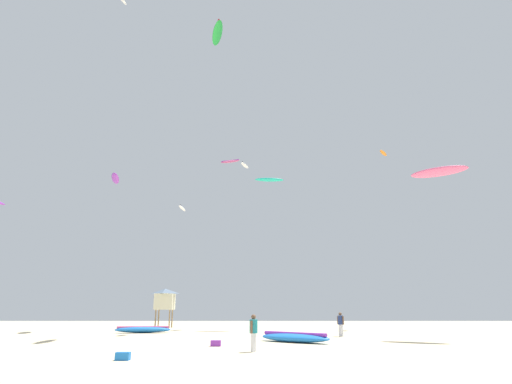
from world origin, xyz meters
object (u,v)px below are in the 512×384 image
kite_grounded_near (295,337)px  kite_aloft_2 (116,178)px  person_midground (341,322)px  kite_aloft_4 (230,161)px  kite_aloft_5 (182,208)px  kite_aloft_7 (218,33)px  kite_grounded_mid (143,330)px  gear_bag (216,343)px  person_foreground (254,330)px  kite_aloft_8 (384,153)px  kite_aloft_6 (245,165)px  kite_aloft_3 (439,172)px  cooler_box (123,356)px  lifeguard_tower (165,299)px  kite_aloft_0 (270,180)px

kite_grounded_near → kite_aloft_2: size_ratio=1.33×
person_midground → kite_aloft_4: (-9.82, 20.76, 19.95)m
kite_aloft_5 → kite_grounded_near: bearing=-47.8°
kite_aloft_5 → kite_aloft_7: 17.34m
kite_grounded_mid → kite_aloft_7: size_ratio=1.18×
kite_aloft_7 → person_midground: bearing=-14.3°
gear_bag → kite_aloft_7: bearing=97.6°
person_foreground → kite_aloft_7: (-3.62, 14.43, 26.81)m
kite_aloft_8 → person_foreground: bearing=-120.3°
kite_grounded_near → kite_aloft_6: 27.27m
kite_aloft_3 → kite_aloft_4: (-17.32, 23.49, 8.92)m
kite_grounded_mid → kite_aloft_2: (-5.02, 4.53, 14.91)m
person_midground → kite_aloft_7: (-10.12, 2.58, 26.81)m
kite_aloft_2 → kite_aloft_7: bearing=-31.9°
gear_bag → person_foreground: bearing=-56.7°
cooler_box → gear_bag: (3.18, 6.77, 0.00)m
lifeguard_tower → kite_aloft_0: bearing=-16.4°
gear_bag → kite_aloft_5: size_ratio=0.27×
kite_aloft_0 → gear_bag: bearing=-100.3°
kite_aloft_0 → kite_aloft_5: 12.13m
kite_grounded_near → kite_aloft_5: kite_aloft_5 is taller
gear_bag → kite_aloft_6: size_ratio=0.23×
person_foreground → kite_grounded_mid: size_ratio=0.36×
person_midground → kite_aloft_8: (8.55, 13.87, 18.60)m
kite_grounded_near → cooler_box: size_ratio=8.55×
kite_grounded_mid → gear_bag: kite_grounded_mid is taller
kite_grounded_near → kite_aloft_2: bearing=138.5°
lifeguard_tower → kite_aloft_8: kite_aloft_8 is taller
gear_bag → kite_aloft_6: bearing=87.7°
kite_aloft_4 → kite_aloft_7: 19.43m
lifeguard_tower → gear_bag: 25.23m
lifeguard_tower → kite_aloft_7: size_ratio=1.00×
kite_aloft_3 → kite_aloft_7: (-17.62, 5.31, 15.78)m
kite_aloft_2 → person_foreground: bearing=-55.5°
lifeguard_tower → kite_aloft_8: size_ratio=1.82×
person_foreground → kite_aloft_7: size_ratio=0.42×
kite_aloft_5 → gear_bag: bearing=-71.0°
kite_aloft_0 → kite_aloft_3: size_ratio=0.78×
person_foreground → kite_aloft_0: (1.60, 23.65, 14.72)m
kite_aloft_5 → person_foreground: bearing=-67.8°
kite_grounded_mid → kite_aloft_2: size_ratio=1.35×
kite_aloft_6 → kite_aloft_8: (16.26, -0.55, 1.33)m
kite_grounded_mid → kite_aloft_7: 28.29m
cooler_box → kite_aloft_3: bearing=33.3°
kite_grounded_mid → kite_aloft_3: bearing=-17.9°
kite_aloft_4 → cooler_box: bearing=-93.1°
person_midground → gear_bag: size_ratio=3.13×
kite_aloft_0 → kite_aloft_8: bearing=8.8°
kite_aloft_3 → gear_bag: bearing=-159.9°
kite_aloft_0 → kite_aloft_2: 16.39m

